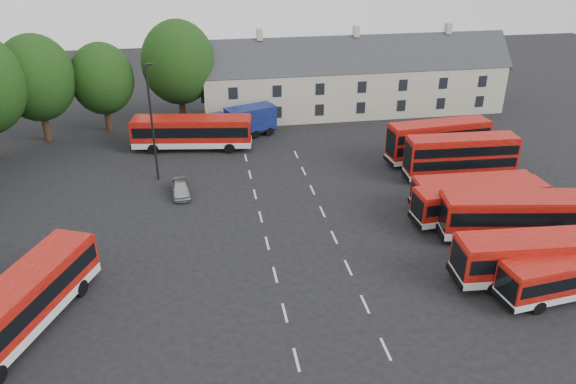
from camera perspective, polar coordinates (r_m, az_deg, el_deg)
name	(u,v)px	position (r m, az deg, el deg)	size (l,w,h in m)	color
ground	(271,258)	(39.27, -1.74, -6.74)	(140.00, 140.00, 0.00)	black
lane_markings	(301,240)	(41.27, 1.33, -4.91)	(5.15, 33.80, 0.01)	beige
treeline	(10,98)	(56.46, -26.40, 8.56)	(29.92, 32.59, 12.01)	black
terrace_houses	(354,80)	(67.49, 6.68, 11.24)	(35.70, 7.13, 10.06)	beige
bus_row_a	(575,272)	(39.14, 27.15, -7.27)	(10.12, 3.45, 2.80)	silver
bus_row_b	(546,255)	(39.62, 24.75, -5.79)	(11.79, 3.39, 3.29)	silver
bus_row_c	(526,213)	(44.05, 22.98, -1.99)	(12.42, 4.61, 3.43)	silver
bus_row_d	(480,200)	(45.41, 18.97, -0.80)	(10.58, 2.98, 2.96)	silver
bus_row_e	(474,190)	(47.13, 18.33, 0.16)	(9.82, 2.62, 2.75)	silver
bus_dd_south	(461,155)	(52.02, 17.17, 3.62)	(9.87, 2.68, 4.01)	silver
bus_dd_north	(438,139)	(55.11, 15.02, 5.19)	(9.92, 3.12, 4.00)	silver
bus_west	(19,303)	(35.28, -25.62, -10.14)	(7.15, 11.95, 3.35)	silver
bus_north	(192,130)	(57.10, -9.73, 6.19)	(12.04, 4.33, 3.33)	silver
box_truck	(243,121)	(59.72, -4.64, 7.19)	(7.59, 4.66, 3.18)	black
silver_car	(181,188)	(48.25, -10.86, 0.36)	(1.47, 3.66, 1.25)	#B5B9BE
lamppost	(152,120)	(49.75, -13.65, 7.10)	(0.72, 0.27, 10.46)	black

